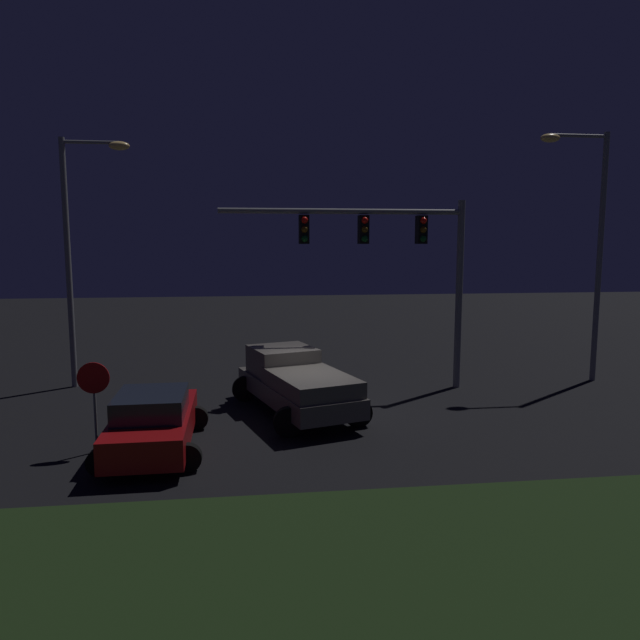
# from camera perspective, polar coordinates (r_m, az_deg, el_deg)

# --- Properties ---
(ground_plane) EXTENTS (80.00, 80.00, 0.00)m
(ground_plane) POSITION_cam_1_polar(r_m,az_deg,el_deg) (17.50, -0.72, -9.31)
(ground_plane) COLOR black
(grass_median) EXTENTS (22.56, 5.85, 0.10)m
(grass_median) POSITION_cam_1_polar(r_m,az_deg,el_deg) (9.81, 5.33, -23.23)
(grass_median) COLOR black
(grass_median) RESTS_ON ground_plane
(pickup_truck) EXTENTS (3.91, 5.75, 1.80)m
(pickup_truck) POSITION_cam_1_polar(r_m,az_deg,el_deg) (17.76, -2.47, -5.73)
(pickup_truck) COLOR #514C47
(pickup_truck) RESTS_ON ground_plane
(car_sedan) EXTENTS (2.53, 4.43, 1.51)m
(car_sedan) POSITION_cam_1_polar(r_m,az_deg,el_deg) (15.05, -15.87, -9.47)
(car_sedan) COLOR maroon
(car_sedan) RESTS_ON ground_plane
(traffic_signal_gantry) EXTENTS (8.32, 0.56, 6.50)m
(traffic_signal_gantry) POSITION_cam_1_polar(r_m,az_deg,el_deg) (20.13, 6.91, 6.98)
(traffic_signal_gantry) COLOR slate
(traffic_signal_gantry) RESTS_ON ground_plane
(street_lamp_left) EXTENTS (2.32, 0.44, 8.59)m
(street_lamp_left) POSITION_cam_1_polar(r_m,az_deg,el_deg) (22.03, -22.28, 7.68)
(street_lamp_left) COLOR slate
(street_lamp_left) RESTS_ON ground_plane
(street_lamp_right) EXTENTS (2.57, 0.44, 8.93)m
(street_lamp_right) POSITION_cam_1_polar(r_m,az_deg,el_deg) (23.36, 24.63, 8.02)
(street_lamp_right) COLOR slate
(street_lamp_right) RESTS_ON ground_plane
(stop_sign) EXTENTS (0.76, 0.08, 2.23)m
(stop_sign) POSITION_cam_1_polar(r_m,az_deg,el_deg) (15.20, -21.07, -6.31)
(stop_sign) COLOR slate
(stop_sign) RESTS_ON ground_plane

